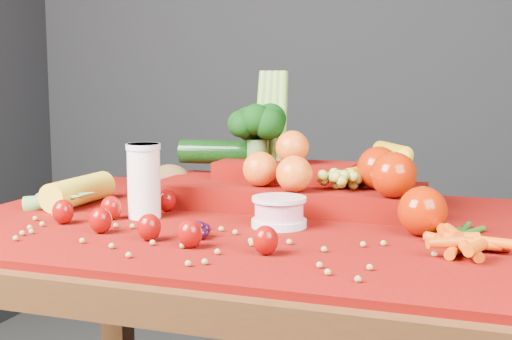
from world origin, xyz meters
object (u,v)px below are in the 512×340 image
(yogurt_bowl, at_px, (279,211))
(produce_mound, at_px, (302,177))
(table, at_px, (252,278))
(milk_glass, at_px, (144,178))

(yogurt_bowl, relative_size, produce_mound, 0.16)
(yogurt_bowl, bearing_deg, table, 150.35)
(milk_glass, distance_m, produce_mound, 0.31)
(produce_mound, bearing_deg, yogurt_bowl, -85.84)
(yogurt_bowl, height_order, produce_mound, produce_mound)
(milk_glass, xyz_separation_m, yogurt_bowl, (0.25, 0.01, -0.04))
(milk_glass, relative_size, yogurt_bowl, 1.42)
(table, height_order, produce_mound, produce_mound)
(yogurt_bowl, xyz_separation_m, produce_mound, (-0.01, 0.19, 0.03))
(yogurt_bowl, bearing_deg, produce_mound, 94.16)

